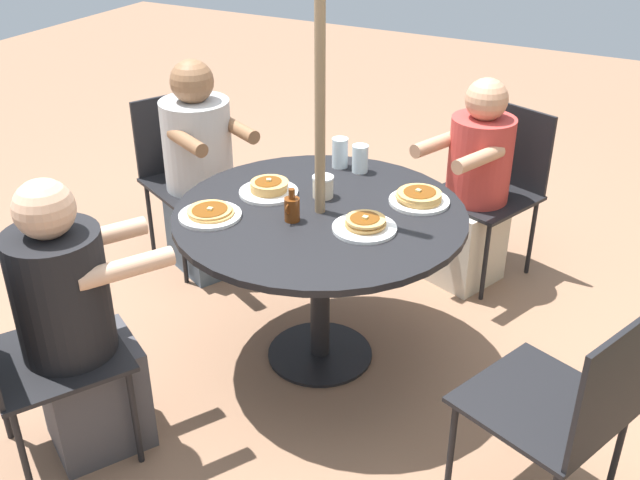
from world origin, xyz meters
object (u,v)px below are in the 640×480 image
patio_chair_south (186,167)px  pancake_plate_b (269,189)px  drinking_glass_b (340,153)px  diner_south (202,177)px  pancake_plate_a (419,198)px  diner_east (473,192)px  coffee_cup (323,187)px  drinking_glass_a (360,159)px  patio_chair_north (569,403)px  diner_west (76,333)px  patio_chair_east (495,181)px  patio_table (320,232)px  pancake_plate_d (210,214)px  patio_chair_west (26,350)px  pancake_plate_c (365,225)px  syrup_bottle (292,208)px

patio_chair_south → pancake_plate_b: bearing=85.4°
pancake_plate_b → drinking_glass_b: 0.44m
drinking_glass_b → pancake_plate_b: bearing=-18.8°
diner_south → pancake_plate_a: diner_south is taller
diner_east → pancake_plate_b: 1.16m
diner_south → coffee_cup: 0.98m
drinking_glass_a → drinking_glass_b: 0.11m
diner_east → patio_chair_south: bearing=37.6°
patio_chair_north → diner_west: diner_west is taller
pancake_plate_a → pancake_plate_b: size_ratio=1.00×
patio_chair_east → coffee_cup: 1.16m
patio_chair_east → pancake_plate_a: size_ratio=3.46×
drinking_glass_a → drinking_glass_b: size_ratio=0.92×
patio_chair_south → diner_south: size_ratio=0.78×
coffee_cup → drinking_glass_b: bearing=-165.9°
patio_chair_north → diner_south: 2.26m
patio_chair_south → pancake_plate_b: (0.48, 0.82, 0.25)m
patio_chair_north → diner_east: (-1.42, -0.77, -0.01)m
diner_west → patio_table: bearing=90.0°
patio_chair_south → drinking_glass_a: 1.11m
diner_east → pancake_plate_d: (1.23, -0.74, 0.25)m
patio_chair_west → drinking_glass_a: (-1.51, 0.59, 0.29)m
pancake_plate_a → pancake_plate_c: bearing=-17.3°
patio_chair_east → pancake_plate_d: patio_chair_east is taller
diner_east → pancake_plate_a: bearing=107.8°
patio_table → diner_east: diner_east is taller
diner_east → patio_chair_west: diner_east is taller
diner_west → pancake_plate_d: 0.71m
diner_south → pancake_plate_d: (0.71, 0.57, 0.24)m
diner_south → pancake_plate_d: bearing=64.5°
patio_table → diner_south: diner_south is taller
patio_chair_east → patio_chair_west: size_ratio=1.00×
patio_chair_east → drinking_glass_b: size_ratio=6.36×
patio_chair_west → coffee_cup: patio_chair_west is taller
pancake_plate_b → drinking_glass_a: (-0.40, 0.25, 0.04)m
patio_chair_west → coffee_cup: 1.34m
diner_west → pancake_plate_b: 1.01m
patio_chair_east → patio_chair_west: same height
drinking_glass_a → diner_south: bearing=-90.1°
patio_chair_west → pancake_plate_a: size_ratio=3.46×
coffee_cup → patio_chair_north: bearing=64.3°
pancake_plate_c → coffee_cup: (-0.19, -0.29, 0.03)m
pancake_plate_d → coffee_cup: size_ratio=2.71×
pancake_plate_a → pancake_plate_c: (0.33, -0.10, -0.00)m
patio_chair_south → diner_east: bearing=132.6°
pancake_plate_b → pancake_plate_d: 0.32m
drinking_glass_b → patio_table: bearing=16.6°
pancake_plate_b → syrup_bottle: syrup_bottle is taller
diner_west → pancake_plate_b: bearing=105.6°
patio_chair_west → diner_west: bearing=90.0°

